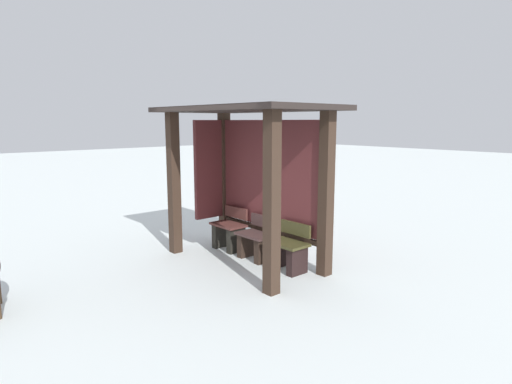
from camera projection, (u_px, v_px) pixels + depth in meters
name	position (u px, v px, depth m)	size (l,w,h in m)	color
ground_plane	(244.00, 262.00, 7.04)	(60.00, 60.00, 0.00)	silver
bus_shelter	(249.00, 156.00, 6.94)	(3.03, 1.66, 2.51)	#36261C
bench_left_inside	(229.00, 233.00, 7.71)	(0.64, 0.40, 0.76)	#562E29
bench_center_inside	(256.00, 242.00, 7.16)	(0.64, 0.41, 0.72)	#452F2D
bench_right_inside	(288.00, 252.00, 6.61)	(0.64, 0.41, 0.74)	#423E20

